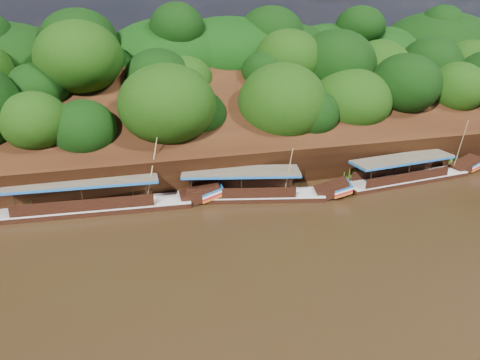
% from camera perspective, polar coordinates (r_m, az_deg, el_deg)
% --- Properties ---
extents(ground, '(160.00, 160.00, 0.00)m').
position_cam_1_polar(ground, '(33.43, 8.83, -6.75)').
color(ground, black).
rests_on(ground, ground).
extents(riverbank, '(120.00, 30.06, 19.40)m').
position_cam_1_polar(riverbank, '(52.83, -1.23, 6.22)').
color(riverbank, black).
rests_on(riverbank, ground).
extents(boat_0, '(14.81, 3.59, 6.01)m').
position_cam_1_polar(boat_0, '(45.49, 20.42, 0.57)').
color(boat_0, black).
rests_on(boat_0, ground).
extents(boat_1, '(14.58, 5.31, 5.10)m').
position_cam_1_polar(boat_1, '(38.84, 2.32, -1.48)').
color(boat_1, black).
rests_on(boat_1, ground).
extents(boat_2, '(17.24, 3.47, 6.15)m').
position_cam_1_polar(boat_2, '(38.18, -15.69, -2.64)').
color(boat_2, black).
rests_on(boat_2, ground).
extents(reeds, '(48.04, 2.38, 2.22)m').
position_cam_1_polar(reeds, '(40.34, -0.11, -0.06)').
color(reeds, '#35701C').
rests_on(reeds, ground).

